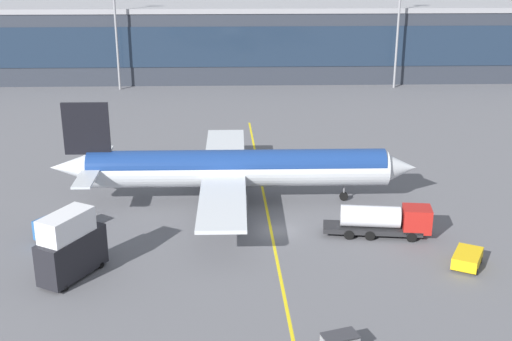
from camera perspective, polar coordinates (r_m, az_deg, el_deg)
ground_plane at (r=70.68m, az=1.85°, el=-5.10°), size 700.00×700.00×0.00m
apron_lead_in_line at (r=72.46m, az=1.15°, el=-4.45°), size 3.08×79.96×0.01m
terminal_building at (r=146.16m, az=6.09°, el=10.91°), size 184.92×19.07×15.22m
main_airliner at (r=76.58m, az=-1.82°, el=0.21°), size 41.62×32.78×11.85m
fuel_tanker at (r=70.04m, az=10.81°, el=-4.14°), size 11.03×3.81×3.25m
crew_van at (r=71.69m, az=-16.40°, el=-4.42°), size 4.61×5.29×2.30m
pushback_tug at (r=66.07m, az=17.43°, el=-7.11°), size 3.81×4.43×1.40m
catering_lift at (r=62.59m, az=-15.43°, el=-6.18°), size 5.48×7.16×6.30m
apron_light_mast_0 at (r=134.30m, az=-11.79°, el=12.07°), size 2.80×0.50×21.68m
apron_light_mast_1 at (r=135.98m, az=11.95°, el=12.09°), size 2.80×0.50×21.42m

